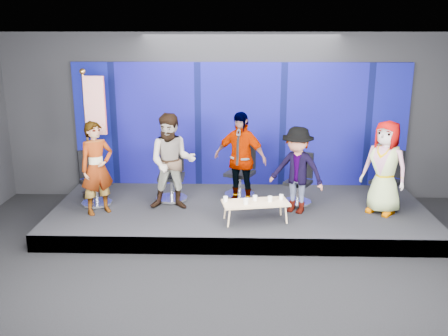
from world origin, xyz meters
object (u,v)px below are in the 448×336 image
at_px(panelist_c, 240,159).
at_px(chair_d, 299,187).
at_px(chair_b, 172,182).
at_px(panelist_a, 97,168).
at_px(panelist_b, 172,162).
at_px(chair_e, 387,187).
at_px(chair_c, 241,178).
at_px(panelist_e, 385,168).
at_px(coffee_table, 255,204).
at_px(mug_d, 270,199).
at_px(flag_stand, 93,131).
at_px(mug_e, 281,197).
at_px(mug_c, 255,198).
at_px(chair_a, 95,187).
at_px(mug_a, 226,199).
at_px(panelist_d, 297,170).
at_px(mug_b, 246,201).

bearing_deg(panelist_c, chair_d, 28.81).
bearing_deg(chair_b, panelist_a, -149.58).
distance_m(panelist_b, chair_e, 4.11).
height_order(panelist_a, chair_d, panelist_a).
distance_m(chair_c, panelist_e, 2.77).
relative_size(panelist_c, chair_d, 1.83).
relative_size(panelist_a, coffee_table, 1.39).
distance_m(mug_d, flag_stand, 3.69).
bearing_deg(mug_e, chair_d, 63.49).
bearing_deg(panelist_b, mug_c, -21.32).
relative_size(chair_b, panelist_e, 0.65).
bearing_deg(chair_e, panelist_b, -134.69).
height_order(panelist_b, mug_e, panelist_b).
distance_m(chair_a, panelist_b, 1.63).
bearing_deg(chair_b, panelist_e, -10.59).
height_order(panelist_c, mug_d, panelist_c).
bearing_deg(mug_a, chair_e, 17.47).
height_order(panelist_a, mug_c, panelist_a).
xyz_separation_m(chair_d, mug_e, (-0.41, -0.82, 0.07)).
xyz_separation_m(panelist_a, panelist_c, (2.57, 0.54, 0.05)).
bearing_deg(chair_c, chair_a, -144.06).
relative_size(panelist_d, chair_e, 1.51).
bearing_deg(mug_c, coffee_table, -84.58).
bearing_deg(mug_e, panelist_b, 166.87).
relative_size(chair_e, mug_c, 11.34).
xyz_separation_m(chair_b, panelist_c, (1.33, -0.24, 0.53)).
bearing_deg(mug_d, chair_b, 149.76).
xyz_separation_m(chair_b, mug_d, (1.86, -1.08, 0.04)).
distance_m(chair_b, panelist_e, 4.01).
height_order(panelist_a, panelist_b, panelist_b).
height_order(chair_a, panelist_b, panelist_b).
xyz_separation_m(chair_a, chair_d, (3.91, 0.17, -0.02)).
bearing_deg(mug_d, mug_a, -177.59).
height_order(chair_c, panelist_d, panelist_d).
relative_size(chair_c, panelist_c, 0.62).
distance_m(panelist_d, mug_b, 1.17).
relative_size(panelist_a, flag_stand, 0.67).
bearing_deg(chair_b, mug_e, -26.69).
xyz_separation_m(coffee_table, mug_e, (0.46, 0.15, 0.07)).
bearing_deg(chair_c, panelist_d, -17.69).
height_order(chair_a, panelist_d, panelist_d).
distance_m(coffee_table, mug_c, 0.11).
bearing_deg(mug_a, chair_c, 78.79).
height_order(mug_e, flag_stand, flag_stand).
distance_m(coffee_table, mug_e, 0.49).
distance_m(chair_d, mug_b, 1.50).
height_order(panelist_a, panelist_c, panelist_c).
bearing_deg(panelist_b, panelist_e, -3.42).
relative_size(chair_d, mug_d, 10.27).
xyz_separation_m(panelist_b, coffee_table, (1.52, -0.62, -0.58)).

